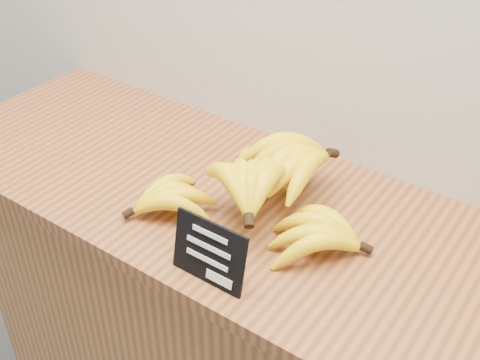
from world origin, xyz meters
name	(u,v)px	position (x,y,z in m)	size (l,w,h in m)	color
counter	(252,360)	(0.13, 2.75, 0.45)	(1.30, 0.50, 0.90)	#986331
counter_top	(254,211)	(0.13, 2.75, 0.92)	(1.56, 0.54, 0.03)	brown
chalkboard_sign	(209,253)	(0.18, 2.54, 0.99)	(0.14, 0.01, 0.11)	black
banana_pile	(261,185)	(0.15, 2.75, 0.99)	(0.49, 0.39, 0.12)	yellow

